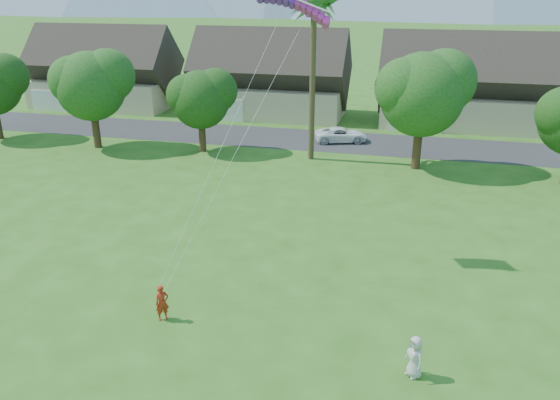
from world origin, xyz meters
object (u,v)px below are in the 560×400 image
(parked_car, at_px, (341,135))
(watcher, at_px, (415,357))
(parafoil_kite, at_px, (295,3))
(kite_flyer, at_px, (162,303))

(parked_car, bearing_deg, watcher, 175.59)
(parked_car, height_order, parafoil_kite, parafoil_kite)
(parked_car, bearing_deg, parafoil_kite, 163.98)
(parked_car, xyz_separation_m, parafoil_kite, (0.29, -20.81, 11.34))
(watcher, bearing_deg, parked_car, 154.17)
(kite_flyer, xyz_separation_m, watcher, (9.96, -1.15, 0.03))
(watcher, xyz_separation_m, parked_car, (-6.55, 29.81, -0.17))
(kite_flyer, distance_m, parked_car, 28.86)
(parked_car, bearing_deg, kite_flyer, 156.41)
(kite_flyer, relative_size, watcher, 0.97)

